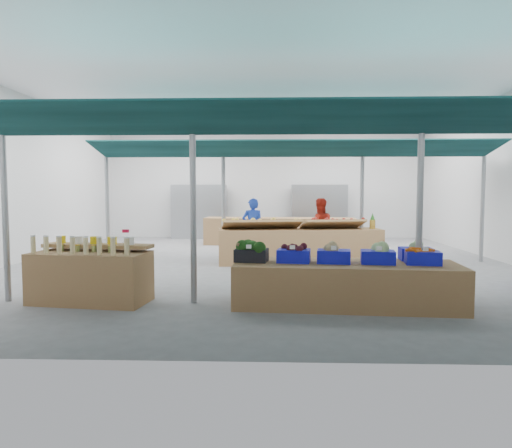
{
  "coord_description": "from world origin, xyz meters",
  "views": [
    {
      "loc": [
        0.23,
        -11.08,
        1.75
      ],
      "look_at": [
        -0.1,
        -1.6,
        1.08
      ],
      "focal_mm": 32.0,
      "sensor_mm": 36.0,
      "label": 1
    }
  ],
  "objects_px": {
    "bottle_shelf": "(92,275)",
    "vendor_left": "(253,228)",
    "veg_counter": "(346,284)",
    "vendor_right": "(319,228)",
    "fruit_counter": "(300,246)"
  },
  "relations": [
    {
      "from": "bottle_shelf",
      "to": "veg_counter",
      "type": "xyz_separation_m",
      "value": [
        4.0,
        -0.09,
        -0.11
      ]
    },
    {
      "from": "veg_counter",
      "to": "bottle_shelf",
      "type": "bearing_deg",
      "value": -177.08
    },
    {
      "from": "vendor_left",
      "to": "bottle_shelf",
      "type": "bearing_deg",
      "value": 60.43
    },
    {
      "from": "veg_counter",
      "to": "vendor_left",
      "type": "bearing_deg",
      "value": 111.55
    },
    {
      "from": "vendor_left",
      "to": "veg_counter",
      "type": "bearing_deg",
      "value": 101.91
    },
    {
      "from": "vendor_left",
      "to": "vendor_right",
      "type": "height_order",
      "value": "same"
    },
    {
      "from": "veg_counter",
      "to": "vendor_left",
      "type": "distance_m",
      "value": 5.59
    },
    {
      "from": "bottle_shelf",
      "to": "veg_counter",
      "type": "relative_size",
      "value": 0.56
    },
    {
      "from": "fruit_counter",
      "to": "vendor_left",
      "type": "bearing_deg",
      "value": 132.1
    },
    {
      "from": "vendor_left",
      "to": "vendor_right",
      "type": "bearing_deg",
      "value": 174.61
    },
    {
      "from": "veg_counter",
      "to": "vendor_right",
      "type": "xyz_separation_m",
      "value": [
        0.14,
        5.32,
        0.46
      ]
    },
    {
      "from": "veg_counter",
      "to": "vendor_left",
      "type": "xyz_separation_m",
      "value": [
        -1.66,
        5.32,
        0.46
      ]
    },
    {
      "from": "bottle_shelf",
      "to": "vendor_left",
      "type": "xyz_separation_m",
      "value": [
        2.35,
        5.22,
        0.35
      ]
    },
    {
      "from": "bottle_shelf",
      "to": "vendor_left",
      "type": "height_order",
      "value": "vendor_left"
    },
    {
      "from": "bottle_shelf",
      "to": "vendor_left",
      "type": "relative_size",
      "value": 1.2
    }
  ]
}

